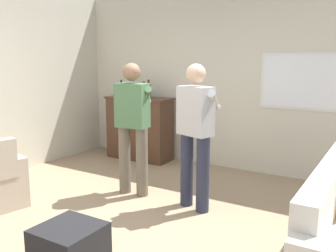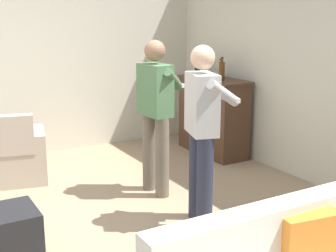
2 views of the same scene
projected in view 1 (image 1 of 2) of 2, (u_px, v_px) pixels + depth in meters
The scene contains 9 objects.
ground at pixel (121, 228), 3.89m from camera, with size 10.40×10.40×0.00m, color #9E8466.
wall_back_with_window at pixel (227, 80), 5.85m from camera, with size 5.20×0.15×2.80m.
sideboard_cabinet at pixel (140, 128), 6.45m from camera, with size 1.16×0.49×1.07m.
bottle_wine_green at pixel (149, 90), 6.19m from camera, with size 0.08×0.08×0.31m.
bottle_liquor_amber at pixel (144, 91), 6.35m from camera, with size 0.08×0.08×0.27m.
bottle_spirits_clear at pixel (121, 90), 6.47m from camera, with size 0.08×0.08×0.28m.
ottoman at pixel (70, 250), 3.06m from camera, with size 0.49×0.49×0.40m, color black.
person_standing_left at pixel (133, 123), 4.71m from camera, with size 0.56×0.49×1.68m.
person_standing_right at pixel (196, 130), 4.25m from camera, with size 0.53×0.52×1.68m.
Camera 1 is at (2.31, -2.84, 1.76)m, focal length 40.00 mm.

